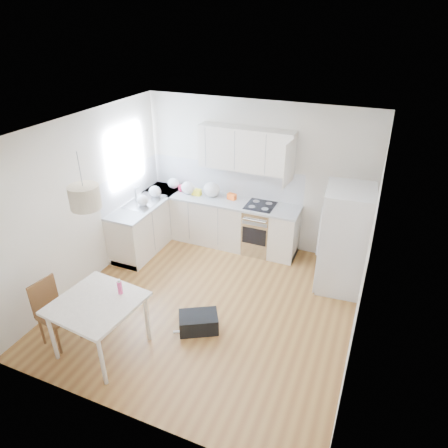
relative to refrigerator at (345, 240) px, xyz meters
name	(u,v)px	position (x,y,z in m)	size (l,w,h in m)	color
floor	(209,304)	(-1.75, -1.29, -0.85)	(4.20, 4.20, 0.00)	brown
ceiling	(205,130)	(-1.75, -1.29, 1.85)	(4.20, 4.20, 0.00)	white
wall_back	(256,176)	(-1.75, 0.81, 0.50)	(4.20, 4.20, 0.00)	silver
wall_left	(85,202)	(-3.85, -1.29, 0.50)	(4.20, 4.20, 0.00)	silver
wall_right	(366,259)	(0.35, -1.29, 0.50)	(4.20, 4.20, 0.00)	silver
window_glassblock	(126,156)	(-3.84, -0.14, 0.90)	(0.02, 1.00, 1.00)	#BFE0F9
cabinets_back	(219,221)	(-2.35, 0.51, -0.41)	(3.00, 0.60, 0.88)	white
cabinets_left	(148,224)	(-3.55, -0.09, -0.41)	(0.60, 1.80, 0.88)	white
counter_back	(219,200)	(-2.35, 0.51, 0.05)	(3.02, 0.64, 0.04)	#B8BBBE
counter_left	(146,202)	(-3.55, -0.09, 0.05)	(0.64, 1.82, 0.04)	#B8BBBE
backsplash_back	(225,178)	(-2.35, 0.80, 0.36)	(3.00, 0.01, 0.58)	white
backsplash_left	(131,184)	(-3.85, -0.09, 0.36)	(0.01, 1.80, 0.58)	white
upper_cabinets	(246,149)	(-1.90, 0.65, 1.03)	(1.70, 0.32, 0.75)	white
range_oven	(259,229)	(-1.55, 0.51, -0.41)	(0.50, 0.61, 0.88)	#B5B7BA
sink	(145,202)	(-3.55, -0.14, 0.07)	(0.50, 0.80, 0.16)	#B5B7BA
refrigerator	(345,240)	(0.00, 0.00, 0.00)	(0.82, 0.85, 1.69)	silver
dining_table	(97,307)	(-2.66, -2.66, -0.15)	(1.09, 1.09, 0.78)	beige
dining_chair	(57,314)	(-3.28, -2.76, -0.38)	(0.39, 0.39, 0.93)	#4F2C17
drink_bottle	(120,287)	(-2.48, -2.40, 0.05)	(0.06, 0.06, 0.22)	#E33F7E
gym_bag	(199,322)	(-1.66, -1.85, -0.72)	(0.54, 0.35, 0.25)	black
pendant_lamp	(85,197)	(-2.63, -2.57, 1.33)	(0.34, 0.34, 0.26)	beige
grocery_bag_a	(174,183)	(-3.37, 0.62, 0.18)	(0.23, 0.20, 0.21)	white
grocery_bag_b	(188,188)	(-2.97, 0.48, 0.20)	(0.27, 0.23, 0.25)	white
grocery_bag_c	(212,190)	(-2.51, 0.53, 0.22)	(0.32, 0.27, 0.28)	white
grocery_bag_d	(155,191)	(-3.49, 0.13, 0.18)	(0.23, 0.20, 0.21)	white
grocery_bag_e	(143,200)	(-3.50, -0.28, 0.17)	(0.22, 0.19, 0.20)	white
snack_orange	(232,197)	(-2.13, 0.57, 0.13)	(0.16, 0.10, 0.11)	#EC5614
snack_yellow	(197,192)	(-2.81, 0.49, 0.13)	(0.17, 0.10, 0.12)	yellow
snack_red	(183,188)	(-3.15, 0.59, 0.13)	(0.15, 0.10, 0.11)	#C0183B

